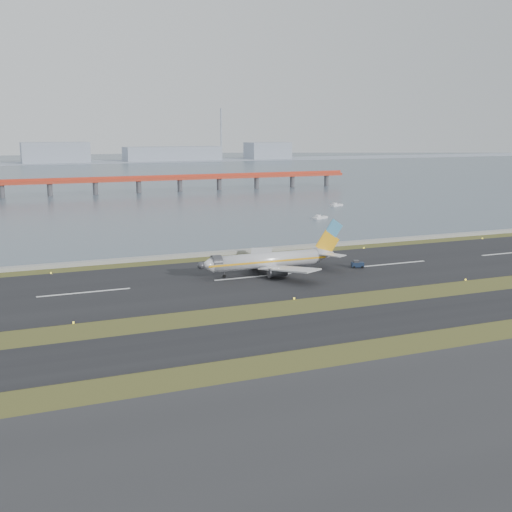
# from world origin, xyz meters

# --- Properties ---
(ground) EXTENTS (1000.00, 1000.00, 0.00)m
(ground) POSITION_xyz_m (0.00, 0.00, 0.00)
(ground) COLOR #3A491A
(ground) RESTS_ON ground
(taxiway_strip) EXTENTS (1000.00, 18.00, 0.10)m
(taxiway_strip) POSITION_xyz_m (0.00, -12.00, 0.05)
(taxiway_strip) COLOR black
(taxiway_strip) RESTS_ON ground
(runway_strip) EXTENTS (1000.00, 45.00, 0.10)m
(runway_strip) POSITION_xyz_m (0.00, 30.00, 0.05)
(runway_strip) COLOR black
(runway_strip) RESTS_ON ground
(seawall) EXTENTS (1000.00, 2.50, 1.00)m
(seawall) POSITION_xyz_m (0.00, 60.00, 0.50)
(seawall) COLOR #999994
(seawall) RESTS_ON ground
(bay_water) EXTENTS (1400.00, 800.00, 1.30)m
(bay_water) POSITION_xyz_m (0.00, 460.00, 0.00)
(bay_water) COLOR #414E5D
(bay_water) RESTS_ON ground
(red_pier) EXTENTS (260.00, 5.00, 10.20)m
(red_pier) POSITION_xyz_m (20.00, 250.00, 7.28)
(red_pier) COLOR #B4341E
(red_pier) RESTS_ON ground
(far_shoreline) EXTENTS (1400.00, 80.00, 60.50)m
(far_shoreline) POSITION_xyz_m (13.62, 620.00, 6.07)
(far_shoreline) COLOR #949EAF
(far_shoreline) RESTS_ON ground
(airliner) EXTENTS (38.52, 32.89, 12.80)m
(airliner) POSITION_xyz_m (5.70, 32.01, 3.46)
(airliner) COLOR silver
(airliner) RESTS_ON ground
(pushback_tug) EXTENTS (3.52, 2.68, 2.00)m
(pushback_tug) POSITION_xyz_m (28.82, 29.64, 0.97)
(pushback_tug) COLOR #15233B
(pushback_tug) RESTS_ON ground
(workboat_near) EXTENTS (7.51, 4.90, 1.75)m
(workboat_near) POSITION_xyz_m (63.72, 115.69, 0.55)
(workboat_near) COLOR silver
(workboat_near) RESTS_ON ground
(workboat_far) EXTENTS (7.49, 4.94, 1.75)m
(workboat_far) POSITION_xyz_m (91.24, 151.05, 0.55)
(workboat_far) COLOR silver
(workboat_far) RESTS_ON ground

